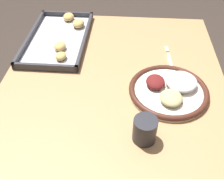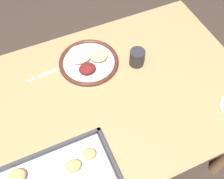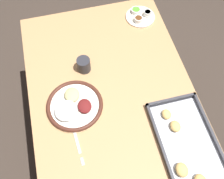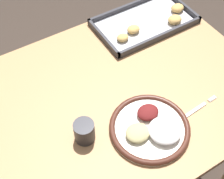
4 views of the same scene
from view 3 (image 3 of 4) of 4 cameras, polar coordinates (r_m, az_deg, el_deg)
ground_plane at (r=1.96m, az=-0.09°, el=-10.43°), size 8.00×8.00×0.00m
dining_table at (r=1.39m, az=-0.13°, el=-2.36°), size 1.16×0.80×0.73m
dinner_plate at (r=1.25m, az=-8.31°, el=-3.48°), size 0.27×0.27×0.05m
fork at (r=1.20m, az=-7.70°, el=-10.87°), size 0.21×0.03×0.00m
saucer_plate at (r=1.58m, az=6.14°, el=15.67°), size 0.17×0.17×0.04m
baking_tray at (r=1.22m, az=15.81°, el=-11.41°), size 0.43×0.25×0.04m
drinking_cup at (r=1.33m, az=-6.16°, el=5.37°), size 0.07×0.07×0.08m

